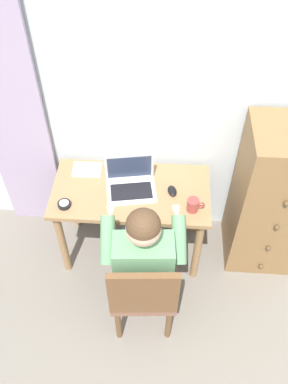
{
  "coord_description": "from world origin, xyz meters",
  "views": [
    {
      "loc": [
        -0.11,
        -0.06,
        2.86
      ],
      "look_at": [
        -0.23,
        1.75,
        0.82
      ],
      "focal_mm": 38.4,
      "sensor_mm": 36.0,
      "label": 1
    }
  ],
  "objects": [
    {
      "name": "notebook_pad",
      "position": [
        -0.66,
        2.02,
        0.72
      ],
      "size": [
        0.21,
        0.16,
        0.01
      ],
      "primitive_type": "cube",
      "rotation": [
        0.0,
        0.0,
        0.03
      ],
      "color": "silver",
      "rests_on": "desk"
    },
    {
      "name": "desk_clock",
      "position": [
        -0.77,
        1.68,
        0.73
      ],
      "size": [
        0.09,
        0.09,
        0.03
      ],
      "color": "black",
      "rests_on": "desk"
    },
    {
      "name": "desk",
      "position": [
        -0.33,
        1.85,
        0.6
      ],
      "size": [
        1.11,
        0.57,
        0.72
      ],
      "color": "#9E754C",
      "rests_on": "ground_plane"
    },
    {
      "name": "laptop",
      "position": [
        -0.33,
        1.87,
        0.77
      ],
      "size": [
        0.38,
        0.3,
        0.24
      ],
      "color": "silver",
      "rests_on": "desk"
    },
    {
      "name": "wall_back",
      "position": [
        0.0,
        2.2,
        1.25
      ],
      "size": [
        4.8,
        0.05,
        2.5
      ],
      "primitive_type": "cube",
      "color": "silver",
      "rests_on": "ground_plane"
    },
    {
      "name": "dresser",
      "position": [
        0.68,
        1.9,
        0.63
      ],
      "size": [
        0.52,
        0.5,
        1.25
      ],
      "color": "olive",
      "rests_on": "ground_plane"
    },
    {
      "name": "coffee_mug",
      "position": [
        0.1,
        1.7,
        0.76
      ],
      "size": [
        0.12,
        0.08,
        0.09
      ],
      "color": "#9E3D38",
      "rests_on": "desk"
    },
    {
      "name": "chair",
      "position": [
        -0.2,
        1.2,
        0.48
      ],
      "size": [
        0.45,
        0.43,
        0.87
      ],
      "color": "brown",
      "rests_on": "ground_plane"
    },
    {
      "name": "curtain_panel",
      "position": [
        -1.16,
        2.13,
        1.08
      ],
      "size": [
        0.46,
        0.03,
        2.17
      ],
      "primitive_type": "cube",
      "color": "#B29EBC",
      "rests_on": "ground_plane"
    },
    {
      "name": "person_seated",
      "position": [
        -0.21,
        1.38,
        0.66
      ],
      "size": [
        0.55,
        0.6,
        1.18
      ],
      "color": "#6B84AD",
      "rests_on": "ground_plane"
    },
    {
      "name": "computer_mouse",
      "position": [
        -0.04,
        1.85,
        0.73
      ],
      "size": [
        0.08,
        0.11,
        0.03
      ],
      "primitive_type": "ellipsoid",
      "rotation": [
        0.0,
        0.0,
        0.23
      ],
      "color": "black",
      "rests_on": "desk"
    }
  ]
}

